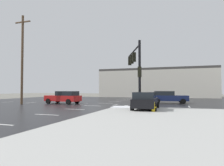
{
  "coord_description": "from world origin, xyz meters",
  "views": [
    {
      "loc": [
        8.78,
        -21.81,
        1.83
      ],
      "look_at": [
        -0.82,
        7.26,
        2.82
      ],
      "focal_mm": 31.42,
      "sensor_mm": 36.0,
      "label": 1
    }
  ],
  "objects": [
    {
      "name": "ground_plane",
      "position": [
        0.0,
        0.0,
        0.0
      ],
      "size": [
        120.0,
        120.0,
        0.0
      ],
      "primitive_type": "plane",
      "color": "slate"
    },
    {
      "name": "sedan_red",
      "position": [
        -4.69,
        -0.29,
        0.85
      ],
      "size": [
        4.66,
        2.37,
        1.58
      ],
      "rotation": [
        0.0,
        0.0,
        3.05
      ],
      "color": "#B21919",
      "rests_on": "road_asphalt"
    },
    {
      "name": "sedan_black",
      "position": [
        6.25,
        -4.97,
        0.85
      ],
      "size": [
        2.1,
        4.57,
        1.58
      ],
      "rotation": [
        0.0,
        0.0,
        1.59
      ],
      "color": "black",
      "rests_on": "road_asphalt"
    },
    {
      "name": "utility_pole_mid",
      "position": [
        -9.05,
        -2.71,
        5.66
      ],
      "size": [
        2.2,
        0.28,
        10.87
      ],
      "color": "brown",
      "rests_on": "ground_plane"
    },
    {
      "name": "strip_building_background",
      "position": [
        4.23,
        25.16,
        3.29
      ],
      "size": [
        25.78,
        8.0,
        6.59
      ],
      "color": "beige",
      "rests_on": "ground_plane"
    },
    {
      "name": "lane_markings",
      "position": [
        1.2,
        -1.38,
        0.02
      ],
      "size": [
        36.15,
        36.15,
        0.01
      ],
      "color": "silver",
      "rests_on": "road_asphalt"
    },
    {
      "name": "road_asphalt",
      "position": [
        0.0,
        0.0,
        0.01
      ],
      "size": [
        44.0,
        44.0,
        0.02
      ],
      "primitive_type": "cube",
      "color": "#232326",
      "rests_on": "ground_plane"
    },
    {
      "name": "snow_strip_curbside",
      "position": [
        5.0,
        -4.0,
        0.17
      ],
      "size": [
        4.0,
        1.6,
        0.06
      ],
      "primitive_type": "cube",
      "color": "white",
      "rests_on": "sidewalk_corner"
    },
    {
      "name": "fire_hydrant",
      "position": [
        7.08,
        -6.74,
        0.54
      ],
      "size": [
        0.48,
        0.26,
        0.79
      ],
      "color": "gold",
      "rests_on": "sidewalk_corner"
    },
    {
      "name": "traffic_signal_mast",
      "position": [
        4.98,
        -3.07,
        4.29
      ],
      "size": [
        2.49,
        5.88,
        5.97
      ],
      "rotation": [
        0.0,
        0.0,
        1.95
      ],
      "color": "black",
      "rests_on": "sidewalk_corner"
    },
    {
      "name": "sedan_navy",
      "position": [
        7.73,
        4.5,
        0.85
      ],
      "size": [
        4.66,
        2.37,
        1.58
      ],
      "rotation": [
        0.0,
        0.0,
        0.1
      ],
      "color": "#141E47",
      "rests_on": "road_asphalt"
    }
  ]
}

